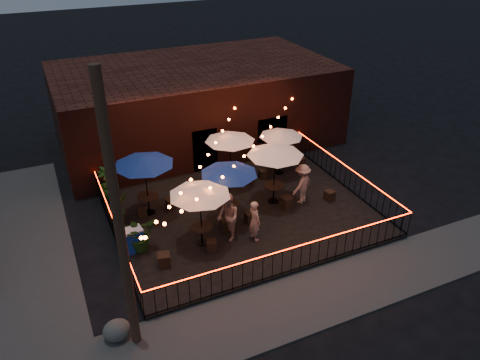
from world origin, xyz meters
The scene contains 35 objects.
ground centered at (0.00, 0.00, 0.00)m, with size 110.00×110.00×0.00m, color black.
patio centered at (0.00, 2.00, 0.07)m, with size 10.00×8.00×0.15m, color black.
sidewalk centered at (0.00, -3.25, 0.03)m, with size 18.00×2.50×0.05m, color #43403E.
brick_building centered at (1.00, 9.99, 2.00)m, with size 14.00×8.00×4.00m.
utility_pole centered at (-5.40, -2.60, 4.00)m, with size 0.26×0.26×8.00m, color #3B2418.
fence_front centered at (0.00, -2.00, 0.66)m, with size 10.00×0.04×1.04m.
fence_left centered at (-5.00, 2.00, 0.66)m, with size 0.04×8.00×1.04m.
fence_right centered at (5.00, 2.00, 0.66)m, with size 0.04×8.00×1.04m.
festoon_lights centered at (-1.01, 1.70, 2.52)m, with size 10.02×8.72×1.32m.
cafe_table_0 centered at (-2.15, 0.75, 2.36)m, with size 2.43×2.43×2.41m.
cafe_table_1 centered at (-3.38, 3.53, 2.49)m, with size 2.49×2.49×2.57m.
cafe_table_2 centered at (-0.63, 1.73, 2.35)m, with size 2.34×2.34×2.41m.
cafe_table_3 centered at (0.58, 4.43, 2.34)m, with size 2.68×2.68×2.40m.
cafe_table_4 centered at (1.58, 2.21, 2.47)m, with size 2.99×2.99×2.54m.
cafe_table_5 centered at (3.01, 4.30, 2.14)m, with size 2.49×2.49×2.18m.
bistro_chair_0 centered at (-3.77, 0.09, 0.39)m, with size 0.41×0.41×0.49m, color black.
bistro_chair_1 centered at (-1.98, 0.22, 0.36)m, with size 0.35×0.35×0.42m, color black.
bistro_chair_2 centered at (-3.69, 3.44, 0.36)m, with size 0.36×0.36×0.42m, color black.
bistro_chair_3 centered at (-2.48, 3.50, 0.36)m, with size 0.36×0.36×0.42m, color black.
bistro_chair_4 centered at (-1.02, 1.12, 0.40)m, with size 0.42×0.42×0.50m, color black.
bistro_chair_5 centered at (0.03, 1.23, 0.36)m, with size 0.36×0.36×0.43m, color black.
bistro_chair_6 centered at (-0.13, 4.38, 0.37)m, with size 0.36×0.36×0.43m, color black.
bistro_chair_7 centered at (1.30, 4.04, 0.35)m, with size 0.34×0.34×0.40m, color black.
bistro_chair_8 centered at (1.84, 1.57, 0.40)m, with size 0.42×0.42×0.50m, color black.
bistro_chair_9 centered at (3.78, 1.35, 0.36)m, with size 0.36×0.36×0.42m, color black.
bistro_chair_10 centered at (2.09, 4.18, 0.36)m, with size 0.35×0.35×0.41m, color black.
bistro_chair_11 centered at (4.26, 4.49, 0.36)m, with size 0.36×0.36×0.42m, color black.
patron_a centered at (-0.29, 0.20, 0.96)m, with size 0.59×0.39×1.62m, color #E4B490.
patron_b centered at (-1.16, 0.65, 1.09)m, with size 0.91×0.71×1.87m, color tan.
patron_c centered at (2.62, 1.71, 1.02)m, with size 1.12×0.64×1.73m, color tan.
potted_shrub_a centered at (-4.26, 1.37, 0.79)m, with size 1.16×1.00×1.29m, color #1A350E.
potted_shrub_b centered at (-4.60, 3.24, 0.83)m, with size 0.74×0.60×1.35m, color #0B350C.
potted_shrub_c centered at (-4.60, 5.27, 0.91)m, with size 0.85×0.85×1.51m, color #13350E.
cooler centered at (-4.50, 1.37, 0.61)m, with size 0.74×0.58×0.90m.
boulder centered at (-5.87, -2.29, 0.33)m, with size 0.85×0.72×0.66m, color #4B4B46.
Camera 1 is at (-6.60, -12.35, 10.60)m, focal length 35.00 mm.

